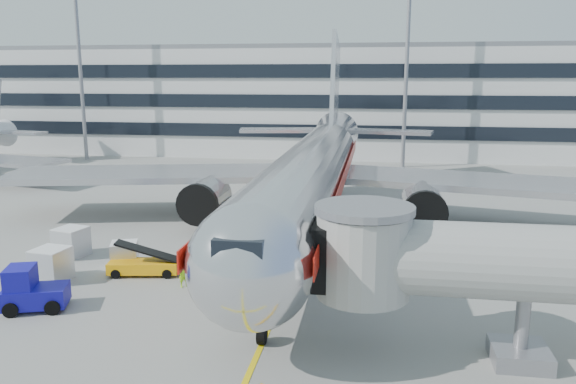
# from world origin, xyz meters

# --- Properties ---
(ground) EXTENTS (180.00, 180.00, 0.00)m
(ground) POSITION_xyz_m (0.00, 0.00, 0.00)
(ground) COLOR gray
(ground) RESTS_ON ground
(lead_in_line) EXTENTS (0.25, 70.00, 0.01)m
(lead_in_line) POSITION_xyz_m (0.00, 10.00, 0.01)
(lead_in_line) COLOR yellow
(lead_in_line) RESTS_ON ground
(main_jet) EXTENTS (50.95, 48.70, 16.06)m
(main_jet) POSITION_xyz_m (0.00, 11.72, 4.23)
(main_jet) COLOR silver
(main_jet) RESTS_ON ground
(jet_bridge) EXTENTS (17.80, 4.50, 7.00)m
(jet_bridge) POSITION_xyz_m (12.18, -8.00, 3.87)
(jet_bridge) COLOR silver
(jet_bridge) RESTS_ON ground
(terminal) EXTENTS (150.00, 24.25, 15.60)m
(terminal) POSITION_xyz_m (0.00, 57.95, 7.80)
(terminal) COLOR silver
(terminal) RESTS_ON ground
(light_mast_west) EXTENTS (2.40, 1.20, 25.45)m
(light_mast_west) POSITION_xyz_m (-35.00, 42.00, 14.88)
(light_mast_west) COLOR gray
(light_mast_west) RESTS_ON ground
(light_mast_centre) EXTENTS (2.40, 1.20, 25.45)m
(light_mast_centre) POSITION_xyz_m (8.00, 42.00, 14.88)
(light_mast_centre) COLOR gray
(light_mast_centre) RESTS_ON ground
(belt_loader) EXTENTS (4.30, 2.08, 2.01)m
(belt_loader) POSITION_xyz_m (-8.46, -0.62, 0.57)
(belt_loader) COLOR #FEAB0A
(belt_loader) RESTS_ON ground
(baggage_tug) EXTENTS (3.33, 2.62, 2.21)m
(baggage_tug) POSITION_xyz_m (-11.89, -6.21, 0.96)
(baggage_tug) COLOR #110D97
(baggage_tug) RESTS_ON ground
(cargo_container_left) EXTENTS (1.98, 1.98, 1.87)m
(cargo_container_left) POSITION_xyz_m (-13.18, -2.35, 0.94)
(cargo_container_left) COLOR silver
(cargo_container_left) RESTS_ON ground
(cargo_container_right) EXTENTS (2.07, 2.07, 1.84)m
(cargo_container_right) POSITION_xyz_m (-14.43, 1.95, 0.93)
(cargo_container_right) COLOR silver
(cargo_container_right) RESTS_ON ground
(cargo_container_front) EXTENTS (1.91, 1.91, 1.61)m
(cargo_container_front) POSITION_xyz_m (-10.03, 0.22, 0.81)
(cargo_container_front) COLOR silver
(cargo_container_front) RESTS_ON ground
(ramp_worker) EXTENTS (0.69, 0.67, 1.60)m
(ramp_worker) POSITION_xyz_m (-5.53, -2.10, 0.80)
(ramp_worker) COLOR #95DE17
(ramp_worker) RESTS_ON ground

